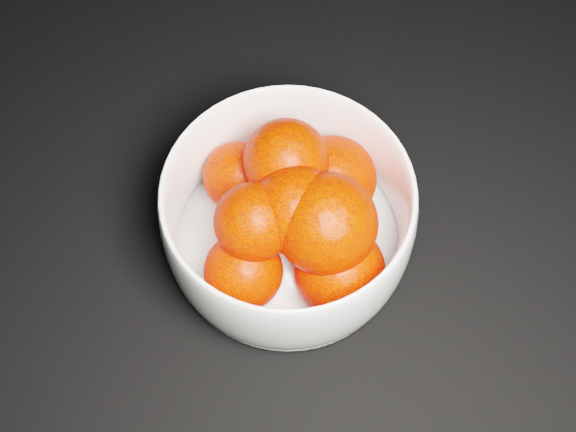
# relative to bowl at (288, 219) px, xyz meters

# --- Properties ---
(ground) EXTENTS (3.00, 3.00, 0.00)m
(ground) POSITION_rel_bowl_xyz_m (-0.03, -0.16, -0.05)
(ground) COLOR black
(ground) RESTS_ON ground
(bowl) EXTENTS (0.19, 0.19, 0.09)m
(bowl) POSITION_rel_bowl_xyz_m (0.00, 0.00, 0.00)
(bowl) COLOR white
(bowl) RESTS_ON ground
(orange_pile) EXTENTS (0.16, 0.16, 0.11)m
(orange_pile) POSITION_rel_bowl_xyz_m (0.01, -0.00, 0.01)
(orange_pile) COLOR #FF1B00
(orange_pile) RESTS_ON bowl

